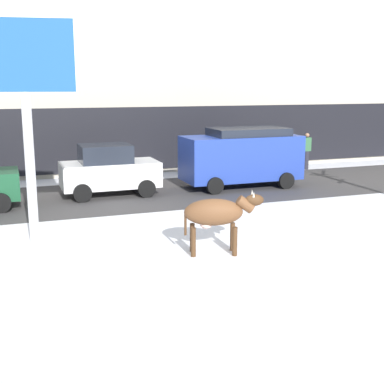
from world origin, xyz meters
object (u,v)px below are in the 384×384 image
billboard (24,70)px  car_white_hatchback (109,170)px  cow_brown (216,213)px  pedestrian_near_billboard (231,155)px  pedestrian_by_cars (307,151)px  car_blue_van (242,156)px

billboard → car_white_hatchback: size_ratio=1.58×
cow_brown → car_white_hatchback: 7.57m
car_white_hatchback → pedestrian_near_billboard: (6.01, 2.66, -0.05)m
pedestrian_by_cars → cow_brown: bearing=-131.0°
billboard → car_white_hatchback: billboard is taller
pedestrian_near_billboard → pedestrian_by_cars: same height
pedestrian_near_billboard → pedestrian_by_cars: bearing=0.0°
cow_brown → billboard: bearing=150.4°
car_white_hatchback → pedestrian_by_cars: size_ratio=2.03×
cow_brown → car_white_hatchback: size_ratio=0.55×
cow_brown → car_blue_van: bearing=60.9°
billboard → car_blue_van: 9.99m
cow_brown → pedestrian_by_cars: pedestrian_by_cars is taller
pedestrian_near_billboard → billboard: bearing=-138.7°
pedestrian_near_billboard → pedestrian_by_cars: 3.95m
car_white_hatchback → car_blue_van: car_blue_van is taller
car_blue_van → pedestrian_by_cars: bearing=31.1°
car_blue_van → pedestrian_by_cars: 5.56m
car_white_hatchback → pedestrian_near_billboard: 6.57m
car_blue_van → cow_brown: bearing=-119.1°
cow_brown → car_white_hatchback: car_white_hatchback is taller
car_blue_van → pedestrian_by_cars: size_ratio=2.67×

